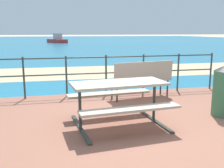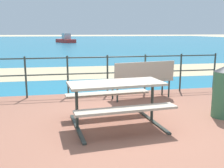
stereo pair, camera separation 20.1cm
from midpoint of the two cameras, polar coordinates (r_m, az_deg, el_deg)
The scene contains 8 objects.
ground_plane at distance 4.47m, azimuth 5.73°, elevation -10.05°, with size 240.00×240.00×0.00m, color beige.
patio_paving at distance 4.46m, azimuth 5.74°, elevation -9.69°, with size 6.40×5.20×0.06m, color #935B47.
sea_water at distance 44.03m, azimuth -9.46°, elevation 9.14°, with size 90.00×90.00×0.01m, color teal.
beach_strip at distance 10.71m, azimuth -4.29°, elevation 2.65°, with size 54.00×3.40×0.01m, color tan.
picnic_table at distance 4.37m, azimuth 2.21°, elevation -2.02°, with size 1.69×1.47×0.74m.
park_bench at distance 6.16m, azimuth 7.72°, elevation 1.55°, with size 1.56×0.66×0.89m.
railing_fence at distance 6.55m, azimuth -0.11°, elevation 3.01°, with size 5.94×0.04×0.99m.
boat_mid at distance 39.28m, azimuth -9.92°, elevation 9.44°, with size 2.93×4.36×1.34m.
Camera 2 is at (-1.12, -4.00, 1.63)m, focal length 41.99 mm.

